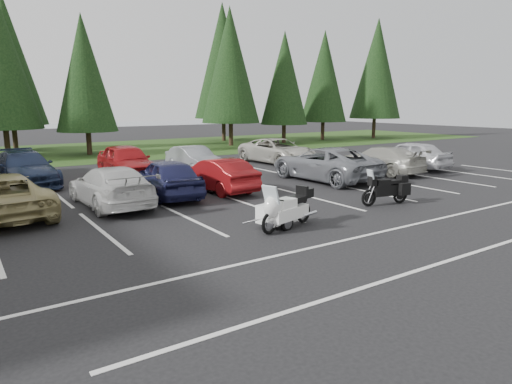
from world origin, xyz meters
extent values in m
plane|color=black|center=(0.00, 0.00, 0.00)|extent=(120.00, 120.00, 0.00)
cube|color=#223A12|center=(0.00, 24.00, 0.01)|extent=(80.00, 16.00, 0.01)
cube|color=gray|center=(4.00, 55.00, 0.00)|extent=(70.00, 50.00, 0.02)
cube|color=silver|center=(0.00, 2.00, 0.00)|extent=(32.00, 16.00, 0.01)
cylinder|color=#332316|center=(-5.00, 22.90, 1.31)|extent=(0.36, 0.36, 2.62)
cylinder|color=#332316|center=(0.00, 21.60, 1.13)|extent=(0.36, 0.36, 2.26)
cone|color=black|center=(0.00, 21.60, 5.64)|extent=(4.14, 4.14, 7.99)
cylinder|color=#332316|center=(12.00, 22.10, 1.34)|extent=(0.36, 0.36, 2.69)
cone|color=black|center=(12.00, 22.10, 6.72)|extent=(4.93, 4.93, 9.52)
cylinder|color=#332316|center=(17.50, 21.80, 1.16)|extent=(0.36, 0.36, 2.33)
cone|color=black|center=(17.50, 21.80, 5.82)|extent=(4.27, 4.27, 8.24)
cylinder|color=#332316|center=(23.00, 22.60, 1.24)|extent=(0.36, 0.36, 2.47)
cone|color=black|center=(23.00, 22.60, 6.18)|extent=(4.53, 4.53, 8.76)
cylinder|color=#332316|center=(29.00, 21.30, 1.42)|extent=(0.36, 0.36, 2.83)
cone|color=black|center=(29.00, 21.30, 7.08)|extent=(5.19, 5.19, 10.03)
cylinder|color=#332316|center=(-4.00, 27.50, 1.36)|extent=(0.36, 0.36, 2.71)
cone|color=black|center=(-4.00, 27.50, 6.78)|extent=(4.97, 4.97, 9.61)
cylinder|color=#332316|center=(14.00, 26.80, 1.50)|extent=(0.36, 0.36, 3.00)
cone|color=black|center=(14.00, 26.80, 7.50)|extent=(5.50, 5.50, 10.62)
imported|color=#988C58|center=(-7.09, 4.32, 0.71)|extent=(2.89, 5.35, 1.43)
imported|color=silver|center=(-3.67, 4.14, 0.71)|extent=(2.12, 4.92, 1.41)
imported|color=#1C1E46|center=(-1.39, 4.51, 0.76)|extent=(2.21, 4.60, 1.52)
imported|color=maroon|center=(0.84, 4.47, 0.68)|extent=(1.68, 4.22, 1.37)
imported|color=slate|center=(6.36, 4.05, 0.79)|extent=(2.80, 5.75, 1.58)
imported|color=#9F9E92|center=(10.26, 4.10, 0.70)|extent=(2.22, 4.92, 1.40)
imported|color=silver|center=(12.89, 4.31, 0.77)|extent=(2.06, 4.63, 1.55)
imported|color=#18223C|center=(-5.62, 10.30, 0.76)|extent=(2.53, 5.38, 1.52)
imported|color=#A01417|center=(-1.23, 9.76, 0.83)|extent=(2.08, 4.91, 1.66)
imported|color=gray|center=(2.33, 9.69, 0.69)|extent=(1.51, 4.18, 1.37)
imported|color=beige|center=(8.25, 10.32, 0.75)|extent=(2.86, 5.55, 1.50)
camera|label=1|loc=(-8.24, -11.83, 3.58)|focal=32.00mm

